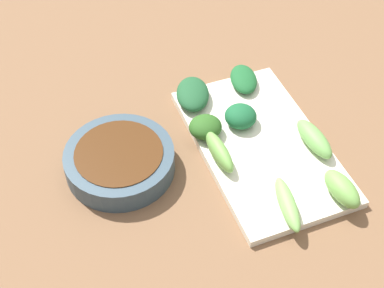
# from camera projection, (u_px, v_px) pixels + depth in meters

# --- Properties ---
(tabletop) EXTENTS (2.10, 2.10, 0.02)m
(tabletop) POSITION_uv_depth(u_px,v_px,m) (210.00, 154.00, 0.79)
(tabletop) COLOR brown
(tabletop) RESTS_ON ground
(sauce_bowl) EXTENTS (0.15, 0.15, 0.03)m
(sauce_bowl) POSITION_uv_depth(u_px,v_px,m) (120.00, 160.00, 0.74)
(sauce_bowl) COLOR #344855
(sauce_bowl) RESTS_ON tabletop
(serving_plate) EXTENTS (0.17, 0.28, 0.01)m
(serving_plate) POSITION_uv_depth(u_px,v_px,m) (261.00, 146.00, 0.77)
(serving_plate) COLOR silver
(serving_plate) RESTS_ON tabletop
(broccoli_stalk_0) EXTENTS (0.02, 0.08, 0.03)m
(broccoli_stalk_0) POSITION_uv_depth(u_px,v_px,m) (222.00, 151.00, 0.74)
(broccoli_stalk_0) COLOR #69A247
(broccoli_stalk_0) RESTS_ON serving_plate
(broccoli_leafy_1) EXTENTS (0.06, 0.07, 0.02)m
(broccoli_leafy_1) POSITION_uv_depth(u_px,v_px,m) (244.00, 79.00, 0.85)
(broccoli_leafy_1) COLOR #1A5729
(broccoli_leafy_1) RESTS_ON serving_plate
(broccoli_leafy_2) EXTENTS (0.05, 0.05, 0.03)m
(broccoli_leafy_2) POSITION_uv_depth(u_px,v_px,m) (207.00, 126.00, 0.77)
(broccoli_leafy_2) COLOR #28561D
(broccoli_leafy_2) RESTS_ON serving_plate
(broccoli_leafy_3) EXTENTS (0.05, 0.05, 0.03)m
(broccoli_leafy_3) POSITION_uv_depth(u_px,v_px,m) (241.00, 116.00, 0.79)
(broccoli_leafy_3) COLOR #17562F
(broccoli_leafy_3) RESTS_ON serving_plate
(broccoli_stalk_4) EXTENTS (0.04, 0.09, 0.02)m
(broccoli_stalk_4) POSITION_uv_depth(u_px,v_px,m) (287.00, 204.00, 0.69)
(broccoli_stalk_4) COLOR #75AF56
(broccoli_stalk_4) RESTS_ON serving_plate
(broccoli_stalk_5) EXTENTS (0.03, 0.08, 0.03)m
(broccoli_stalk_5) POSITION_uv_depth(u_px,v_px,m) (314.00, 139.00, 0.76)
(broccoli_stalk_5) COLOR #67A14E
(broccoli_stalk_5) RESTS_ON serving_plate
(broccoli_stalk_6) EXTENTS (0.04, 0.07, 0.03)m
(broccoli_stalk_6) POSITION_uv_depth(u_px,v_px,m) (342.00, 189.00, 0.70)
(broccoli_stalk_6) COLOR #69A048
(broccoli_stalk_6) RESTS_ON serving_plate
(broccoli_leafy_7) EXTENTS (0.07, 0.09, 0.02)m
(broccoli_leafy_7) POSITION_uv_depth(u_px,v_px,m) (193.00, 94.00, 0.82)
(broccoli_leafy_7) COLOR #1C4E2A
(broccoli_leafy_7) RESTS_ON serving_plate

